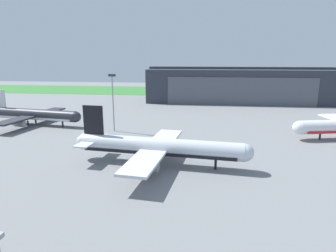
# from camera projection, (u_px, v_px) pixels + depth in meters

# --- Properties ---
(ground_plane) EXTENTS (440.00, 440.00, 0.00)m
(ground_plane) POSITION_uv_depth(u_px,v_px,m) (151.00, 163.00, 70.84)
(ground_plane) COLOR slate
(grass_field_strip) EXTENTS (440.00, 56.00, 0.08)m
(grass_field_strip) POSITION_uv_depth(u_px,v_px,m) (188.00, 91.00, 217.95)
(grass_field_strip) COLOR #387B36
(grass_field_strip) RESTS_ON ground_plane
(maintenance_hangar) EXTENTS (100.64, 30.62, 19.41)m
(maintenance_hangar) POSITION_uv_depth(u_px,v_px,m) (238.00, 85.00, 166.35)
(maintenance_hangar) COLOR #2D333D
(maintenance_hangar) RESTS_ON ground_plane
(airliner_far_left) EXTENTS (38.23, 33.65, 12.80)m
(airliner_far_left) POSITION_uv_depth(u_px,v_px,m) (34.00, 115.00, 109.39)
(airliner_far_left) COLOR #282B33
(airliner_far_left) RESTS_ON ground_plane
(airliner_near_left) EXTENTS (42.37, 35.02, 13.59)m
(airliner_near_left) POSITION_uv_depth(u_px,v_px,m) (159.00, 147.00, 68.56)
(airliner_near_left) COLOR silver
(airliner_near_left) RESTS_ON ground_plane
(apron_light_mast) EXTENTS (2.40, 0.50, 19.39)m
(apron_light_mast) POSITION_uv_depth(u_px,v_px,m) (113.00, 98.00, 98.42)
(apron_light_mast) COLOR #99999E
(apron_light_mast) RESTS_ON ground_plane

